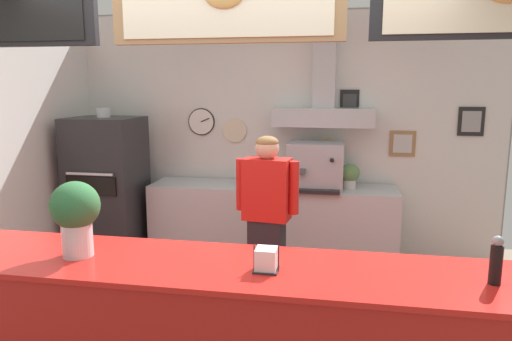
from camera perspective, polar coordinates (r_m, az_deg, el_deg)
back_wall_assembly at (r=5.29m, az=3.46°, el=5.08°), size 4.88×2.87×2.79m
back_prep_counter at (r=5.30m, az=1.94°, el=-6.59°), size 2.71×0.60×0.88m
pizza_oven at (r=5.49m, az=-17.51°, el=-2.36°), size 0.74×0.71×1.73m
shop_worker at (r=3.96m, az=1.32°, el=-6.18°), size 0.53×0.27×1.57m
espresso_machine at (r=5.08m, az=7.22°, el=0.60°), size 0.59×0.56×0.49m
potted_thyme at (r=5.18m, az=-0.76°, el=-0.16°), size 0.20×0.20×0.26m
potted_oregano at (r=5.12m, az=11.28°, el=-0.51°), size 0.21×0.21×0.27m
napkin_holder at (r=2.48m, az=1.24°, el=-10.81°), size 0.13×0.13×0.14m
pepper_grinder at (r=2.57m, az=27.10°, el=-9.69°), size 0.06×0.06×0.24m
basil_vase at (r=2.81m, az=-21.00°, el=-5.06°), size 0.27×0.27×0.43m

